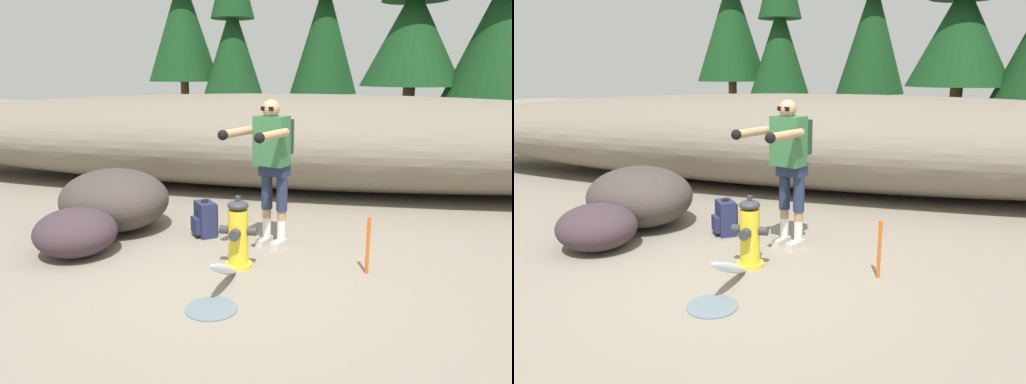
# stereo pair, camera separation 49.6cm
# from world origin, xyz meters

# --- Properties ---
(ground_plane) EXTENTS (56.00, 56.00, 0.04)m
(ground_plane) POSITION_xyz_m (0.00, 0.00, -0.02)
(ground_plane) COLOR gray
(dirt_embankment) EXTENTS (17.34, 3.20, 1.64)m
(dirt_embankment) POSITION_xyz_m (0.00, 4.08, 0.82)
(dirt_embankment) COLOR #756B5B
(dirt_embankment) RESTS_ON ground_plane
(fire_hydrant) EXTENTS (0.39, 0.34, 0.77)m
(fire_hydrant) POSITION_xyz_m (-0.05, 0.12, 0.36)
(fire_hydrant) COLOR yellow
(fire_hydrant) RESTS_ON ground_plane
(hydrant_water_jet) EXTENTS (0.46, 1.09, 0.48)m
(hydrant_water_jet) POSITION_xyz_m (-0.05, -0.54, 0.16)
(hydrant_water_jet) COLOR silver
(hydrant_water_jet) RESTS_ON ground_plane
(utility_worker) EXTENTS (0.70, 1.04, 1.72)m
(utility_worker) POSITION_xyz_m (0.19, 0.80, 1.10)
(utility_worker) COLOR beige
(utility_worker) RESTS_ON ground_plane
(spare_backpack) EXTENTS (0.36, 0.36, 0.47)m
(spare_backpack) POSITION_xyz_m (-0.70, 1.02, 0.22)
(spare_backpack) COLOR #23284C
(spare_backpack) RESTS_ON ground_plane
(boulder_large) EXTENTS (1.85, 1.80, 0.80)m
(boulder_large) POSITION_xyz_m (-1.94, 1.06, 0.40)
(boulder_large) COLOR #413834
(boulder_large) RESTS_ON ground_plane
(boulder_mid) EXTENTS (1.11, 1.12, 0.53)m
(boulder_mid) POSITION_xyz_m (-1.92, 0.10, 0.27)
(boulder_mid) COLOR #3D2E35
(boulder_mid) RESTS_ON ground_plane
(pine_tree_far_left) EXTENTS (2.26, 2.26, 7.39)m
(pine_tree_far_left) POSITION_xyz_m (-4.50, 10.96, 4.07)
(pine_tree_far_left) COLOR #47331E
(pine_tree_far_left) RESTS_ON ground_plane
(pine_tree_left) EXTENTS (2.04, 2.04, 6.13)m
(pine_tree_left) POSITION_xyz_m (-2.74, 10.47, 3.15)
(pine_tree_left) COLOR #47331E
(pine_tree_left) RESTS_ON ground_plane
(pine_tree_center) EXTENTS (1.97, 1.97, 6.84)m
(pine_tree_center) POSITION_xyz_m (0.03, 10.46, 3.65)
(pine_tree_center) COLOR #47331E
(pine_tree_center) RESTS_ON ground_plane
(pine_tree_right) EXTENTS (2.45, 2.45, 5.67)m
(pine_tree_right) POSITION_xyz_m (2.32, 8.36, 3.32)
(pine_tree_right) COLOR #47331E
(pine_tree_right) RESTS_ON ground_plane
(pine_tree_far_right) EXTENTS (2.74, 2.74, 6.56)m
(pine_tree_far_right) POSITION_xyz_m (4.25, 7.86, 3.37)
(pine_tree_far_right) COLOR #47331E
(pine_tree_far_right) RESTS_ON ground_plane
(survey_stake) EXTENTS (0.04, 0.04, 0.60)m
(survey_stake) POSITION_xyz_m (1.29, 0.22, 0.30)
(survey_stake) COLOR #E55914
(survey_stake) RESTS_ON ground_plane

